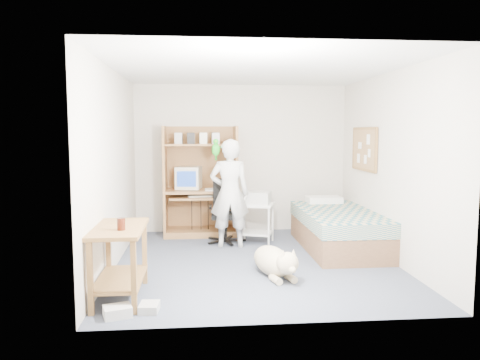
% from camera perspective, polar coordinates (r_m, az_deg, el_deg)
% --- Properties ---
extents(floor, '(4.00, 4.00, 0.00)m').
position_cam_1_polar(floor, '(6.27, 1.85, -9.95)').
color(floor, '#434A5B').
rests_on(floor, ground).
extents(wall_back, '(3.60, 0.02, 2.50)m').
position_cam_1_polar(wall_back, '(8.03, 0.14, 2.62)').
color(wall_back, beige).
rests_on(wall_back, floor).
extents(wall_right, '(0.02, 4.00, 2.50)m').
position_cam_1_polar(wall_right, '(6.52, 17.80, 1.55)').
color(wall_right, beige).
rests_on(wall_right, floor).
extents(wall_left, '(0.02, 4.00, 2.50)m').
position_cam_1_polar(wall_left, '(6.10, -15.16, 1.34)').
color(wall_left, beige).
rests_on(wall_left, floor).
extents(ceiling, '(3.60, 4.00, 0.02)m').
position_cam_1_polar(ceiling, '(6.08, 1.93, 13.34)').
color(ceiling, white).
rests_on(ceiling, wall_back).
extents(computer_hutch, '(1.20, 0.63, 1.80)m').
position_cam_1_polar(computer_hutch, '(7.77, -4.82, -0.69)').
color(computer_hutch, brown).
rests_on(computer_hutch, floor).
extents(bed, '(1.02, 2.02, 0.66)m').
position_cam_1_polar(bed, '(7.06, 11.83, -5.86)').
color(bed, brown).
rests_on(bed, floor).
extents(side_desk, '(0.50, 1.00, 0.75)m').
position_cam_1_polar(side_desk, '(5.01, -14.46, -8.41)').
color(side_desk, brown).
rests_on(side_desk, floor).
extents(corkboard, '(0.04, 0.94, 0.66)m').
position_cam_1_polar(corkboard, '(7.33, 14.92, 3.66)').
color(corkboard, '#956643').
rests_on(corkboard, wall_right).
extents(office_chair, '(0.54, 0.54, 0.97)m').
position_cam_1_polar(office_chair, '(7.29, -1.80, -4.90)').
color(office_chair, black).
rests_on(office_chair, floor).
extents(person, '(0.61, 0.41, 1.61)m').
position_cam_1_polar(person, '(6.92, -1.27, -1.64)').
color(person, silver).
rests_on(person, floor).
extents(parrot, '(0.12, 0.21, 0.32)m').
position_cam_1_polar(parrot, '(6.87, -2.97, 3.88)').
color(parrot, '#178F14').
rests_on(parrot, person).
extents(dog, '(0.54, 1.09, 0.42)m').
position_cam_1_polar(dog, '(5.66, 4.21, -9.83)').
color(dog, beige).
rests_on(dog, floor).
extents(printer_cart, '(0.62, 0.55, 0.62)m').
position_cam_1_polar(printer_cart, '(7.23, 2.00, -4.47)').
color(printer_cart, white).
rests_on(printer_cart, floor).
extents(printer, '(0.50, 0.44, 0.18)m').
position_cam_1_polar(printer, '(7.18, 2.01, -2.13)').
color(printer, '#B2B2AD').
rests_on(printer, printer_cart).
extents(crt_monitor, '(0.45, 0.47, 0.37)m').
position_cam_1_polar(crt_monitor, '(7.77, -6.27, 0.28)').
color(crt_monitor, beige).
rests_on(crt_monitor, computer_hutch).
extents(keyboard, '(0.47, 0.21, 0.03)m').
position_cam_1_polar(keyboard, '(7.64, -4.65, -1.95)').
color(keyboard, beige).
rests_on(keyboard, computer_hutch).
extents(pencil_cup, '(0.08, 0.08, 0.12)m').
position_cam_1_polar(pencil_cup, '(7.70, -2.16, -0.74)').
color(pencil_cup, gold).
rests_on(pencil_cup, computer_hutch).
extents(drink_glass, '(0.08, 0.08, 0.12)m').
position_cam_1_polar(drink_glass, '(4.77, -14.29, -5.23)').
color(drink_glass, '#3B1409').
rests_on(drink_glass, side_desk).
extents(floor_box_a, '(0.30, 0.27, 0.10)m').
position_cam_1_polar(floor_box_a, '(4.66, -14.71, -15.23)').
color(floor_box_a, white).
rests_on(floor_box_a, floor).
extents(floor_box_b, '(0.20, 0.23, 0.08)m').
position_cam_1_polar(floor_box_b, '(4.72, -11.01, -15.01)').
color(floor_box_b, beige).
rests_on(floor_box_b, floor).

